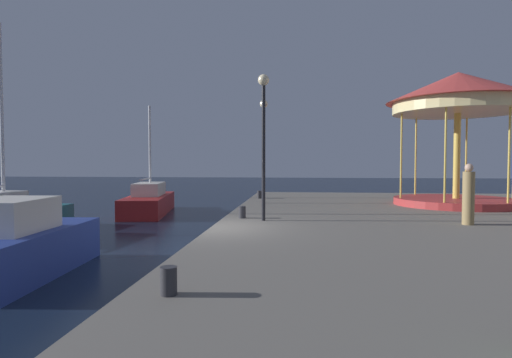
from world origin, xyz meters
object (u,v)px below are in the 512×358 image
at_px(lamp_post_mid_promenade, 264,134).
at_px(person_mid_promenade, 468,196).
at_px(bollard_center, 169,281).
at_px(carousel, 458,105).
at_px(bollard_north, 259,195).
at_px(lamp_post_near_edge, 264,122).
at_px(bollard_south, 242,212).
at_px(motorboat_blue, 15,246).
at_px(sailboat_red, 149,202).

relative_size(lamp_post_mid_promenade, person_mid_promenade, 2.57).
relative_size(bollard_center, person_mid_promenade, 0.22).
height_order(lamp_post_mid_promenade, bollard_center, lamp_post_mid_promenade).
height_order(carousel, bollard_north, carousel).
relative_size(carousel, bollard_center, 14.98).
xyz_separation_m(lamp_post_near_edge, bollard_south, (-0.76, 0.52, -2.95)).
relative_size(motorboat_blue, bollard_center, 11.27).
distance_m(lamp_post_near_edge, bollard_center, 8.12).
distance_m(lamp_post_near_edge, lamp_post_mid_promenade, 5.66).
distance_m(lamp_post_mid_promenade, bollard_north, 3.87).
height_order(lamp_post_mid_promenade, person_mid_promenade, lamp_post_mid_promenade).
height_order(motorboat_blue, person_mid_promenade, person_mid_promenade).
bearing_deg(motorboat_blue, lamp_post_near_edge, 37.26).
bearing_deg(bollard_north, bollard_center, -89.32).
bearing_deg(lamp_post_mid_promenade, carousel, -0.29).
bearing_deg(bollard_south, lamp_post_mid_promenade, 86.66).
height_order(lamp_post_near_edge, bollard_center, lamp_post_near_edge).
xyz_separation_m(motorboat_blue, person_mid_promenade, (11.68, 3.95, 0.95)).
bearing_deg(lamp_post_near_edge, bollard_south, 145.86).
bearing_deg(bollard_center, lamp_post_mid_promenade, 88.92).
bearing_deg(lamp_post_mid_promenade, bollard_south, -93.34).
distance_m(sailboat_red, bollard_north, 5.77).
bearing_deg(motorboat_blue, bollard_center, -35.04).
height_order(lamp_post_near_edge, person_mid_promenade, lamp_post_near_edge).
height_order(bollard_north, person_mid_promenade, person_mid_promenade).
height_order(sailboat_red, bollard_center, sailboat_red).
distance_m(lamp_post_mid_promenade, bollard_center, 13.50).
height_order(sailboat_red, bollard_north, sailboat_red).
height_order(motorboat_blue, bollard_north, motorboat_blue).
distance_m(motorboat_blue, lamp_post_mid_promenade, 11.50).
xyz_separation_m(lamp_post_mid_promenade, bollard_south, (-0.30, -5.12, -2.98)).
relative_size(bollard_north, person_mid_promenade, 0.22).
distance_m(bollard_south, person_mid_promenade, 7.02).
relative_size(lamp_post_mid_promenade, bollard_south, 11.76).
distance_m(sailboat_red, lamp_post_near_edge, 10.58).
bearing_deg(lamp_post_near_edge, person_mid_promenade, -2.13).
xyz_separation_m(lamp_post_mid_promenade, bollard_north, (-0.43, 2.44, -2.98)).
distance_m(sailboat_red, carousel, 15.39).
bearing_deg(bollard_north, lamp_post_near_edge, -83.68).
bearing_deg(sailboat_red, motorboat_blue, -84.48).
bearing_deg(bollard_north, person_mid_promenade, -49.56).
relative_size(sailboat_red, lamp_post_mid_promenade, 1.32).
height_order(carousel, lamp_post_near_edge, carousel).
bearing_deg(lamp_post_mid_promenade, person_mid_promenade, -41.43).
bearing_deg(motorboat_blue, lamp_post_mid_promenade, 62.87).
distance_m(carousel, bollard_center, 16.26).
height_order(bollard_center, bollard_south, same).
bearing_deg(bollard_south, person_mid_promenade, -6.13).
distance_m(motorboat_blue, bollard_center, 5.85).
distance_m(sailboat_red, person_mid_promenade, 15.02).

